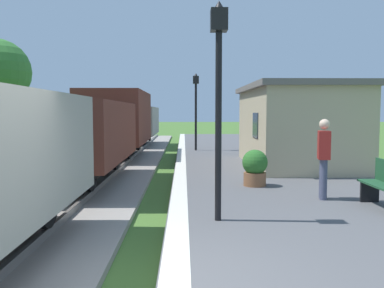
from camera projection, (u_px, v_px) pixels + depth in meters
name	position (u px, v px, depth m)	size (l,w,h in m)	color
freight_train	(103.00, 129.00, 14.74)	(2.50, 26.00, 2.72)	gray
station_hut	(296.00, 125.00, 14.17)	(3.50, 5.80, 2.78)	tan
bench_down_platform	(272.00, 143.00, 18.20)	(0.42, 1.50, 0.91)	#1E4C2D
person_waiting	(324.00, 156.00, 8.69)	(0.32, 0.42, 1.71)	#474C66
potted_planter	(255.00, 167.00, 10.29)	(0.64, 0.64, 0.92)	brown
lamp_post_near	(219.00, 71.00, 6.85)	(0.28, 0.28, 3.70)	black
lamp_post_far	(196.00, 97.00, 19.61)	(0.28, 0.28, 3.70)	black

